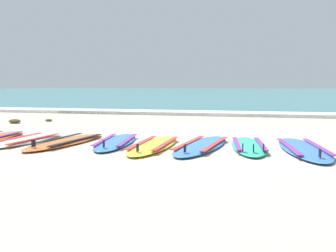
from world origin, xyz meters
The scene contains 12 objects.
ground_plane centered at (0.00, 0.00, 0.00)m, with size 80.00×80.00×0.00m, color beige.
sea centered at (0.00, 36.04, 0.05)m, with size 80.00×60.00×0.10m, color teal.
wave_foam_strip centered at (0.00, 6.59, 0.06)m, with size 80.00×1.11×0.11m, color white.
surfboard_2 centered at (-2.71, -0.44, 0.04)m, with size 0.64×2.15×0.18m.
surfboard_3 centered at (-1.95, -0.39, 0.04)m, with size 0.77×2.33×0.18m.
surfboard_4 centered at (-1.11, -0.21, 0.04)m, with size 0.88×2.25×0.18m.
surfboard_5 centered at (-0.38, -0.43, 0.04)m, with size 0.61×2.27×0.18m.
surfboard_6 centered at (0.37, -0.26, 0.04)m, with size 0.81×2.45×0.18m.
surfboard_7 centered at (1.10, -0.14, 0.04)m, with size 0.81×2.15×0.18m.
surfboard_8 centered at (1.92, -0.24, 0.04)m, with size 0.98×2.50×0.18m.
seaweed_clump_mid_sand centered at (-4.39, 3.28, 0.03)m, with size 0.20×0.16×0.07m, color #4C4228.
seaweed_clump_by_the_boards centered at (-4.96, 2.59, 0.06)m, with size 0.32×0.26×0.11m, color #4C4228.
Camera 1 is at (1.47, -6.88, 1.03)m, focal length 45.07 mm.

